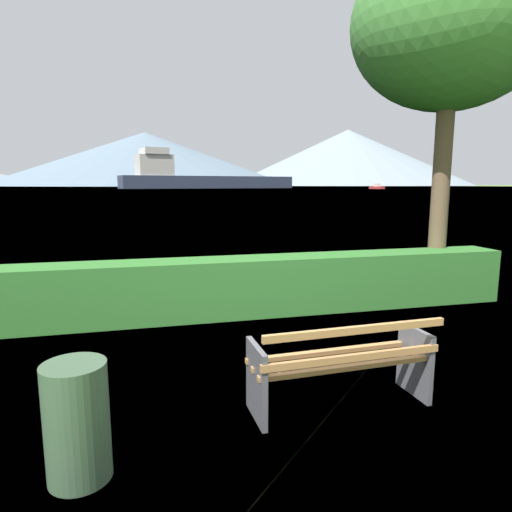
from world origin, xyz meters
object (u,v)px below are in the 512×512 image
at_px(fishing_boat_near, 278,186).
at_px(sailboat_mid, 377,187).
at_px(tree_near_bench, 452,25).
at_px(trash_bin, 77,422).
at_px(cargo_ship_large, 198,178).
at_px(park_bench, 342,364).

relative_size(fishing_boat_near, sailboat_mid, 0.88).
distance_m(tree_near_bench, sailboat_mid, 186.26).
relative_size(trash_bin, cargo_ship_large, 0.01).
height_order(trash_bin, sailboat_mid, sailboat_mid).
bearing_deg(fishing_boat_near, trash_bin, -107.20).
relative_size(tree_near_bench, sailboat_mid, 0.76).
xyz_separation_m(park_bench, sailboat_mid, (93.42, 166.52, 0.34)).
distance_m(tree_near_bench, trash_bin, 8.15).
bearing_deg(sailboat_mid, park_bench, -119.29).
height_order(tree_near_bench, trash_bin, tree_near_bench).
bearing_deg(cargo_ship_large, fishing_boat_near, 37.63).
xyz_separation_m(park_bench, fishing_boat_near, (73.86, 245.36, 0.36)).
bearing_deg(trash_bin, park_bench, 11.94).
distance_m(park_bench, sailboat_mid, 190.93).
distance_m(cargo_ship_large, sailboat_mid, 81.24).
bearing_deg(tree_near_bench, sailboat_mid, 61.12).
bearing_deg(fishing_boat_near, cargo_ship_large, -142.37).
height_order(tree_near_bench, sailboat_mid, tree_near_bench).
distance_m(trash_bin, sailboat_mid, 192.44).
relative_size(cargo_ship_large, fishing_boat_near, 11.70).
xyz_separation_m(tree_near_bench, sailboat_mid, (89.94, 163.06, -3.96)).
distance_m(park_bench, tree_near_bench, 6.53).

